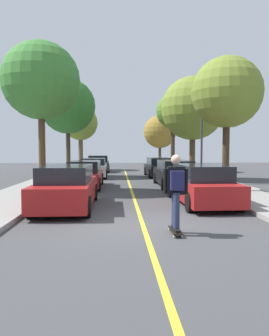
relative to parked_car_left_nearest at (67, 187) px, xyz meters
The scene contains 20 objects.
ground 3.72m from the parked_car_left_nearest, 49.25° to the right, with size 80.00×80.00×0.00m, color #424244.
center_line 2.78m from the parked_car_left_nearest, 27.30° to the left, with size 0.12×39.20×0.01m, color gold.
parked_car_left_nearest is the anchor object (origin of this frame).
parked_car_left_near 5.97m from the parked_car_left_nearest, 90.00° to the left, with size 1.82×4.49×1.39m.
parked_car_left_far 12.16m from the parked_car_left_nearest, 90.00° to the left, with size 2.00×4.27×1.36m.
parked_car_left_farthest 18.11m from the parked_car_left_nearest, 90.00° to the left, with size 2.07×4.23×1.44m.
parked_car_right_nearest 4.81m from the parked_car_left_nearest, ahead, with size 1.92×4.70×1.43m.
parked_car_right_near 7.93m from the parked_car_left_nearest, 53.00° to the left, with size 1.87×4.58×1.40m.
parked_car_right_far 13.51m from the parked_car_left_nearest, 69.32° to the left, with size 2.00×4.47×1.38m.
street_tree_left_nearest 6.51m from the parked_car_left_nearest, 112.35° to the left, with size 3.61×3.61×6.84m.
street_tree_left_near 13.47m from the parked_car_left_nearest, 98.17° to the left, with size 3.92×3.92×6.87m.
street_tree_left_far 21.01m from the parked_car_left_nearest, 95.03° to the left, with size 3.26×3.26×5.98m.
street_tree_right_nearest 8.31m from the parked_car_left_nearest, 27.01° to the left, with size 3.16×3.16×5.97m.
street_tree_right_near 12.64m from the parked_car_left_nearest, 56.78° to the left, with size 4.10×4.10×6.55m.
street_tree_right_far 19.43m from the parked_car_left_nearest, 69.61° to the left, with size 2.97×2.97×6.65m.
street_tree_right_farthest 27.66m from the parked_car_left_nearest, 76.13° to the left, with size 3.75×3.75×5.73m.
fire_hydrant 5.42m from the parked_car_left_nearest, 106.08° to the left, with size 0.20×0.20×0.70m.
streetlamp 10.14m from the parked_car_left_nearest, 48.75° to the left, with size 0.36×0.24×4.85m.
skateboard 4.81m from the parked_car_left_nearest, 49.73° to the right, with size 0.22×0.84×0.10m.
skateboarder 4.81m from the parked_car_left_nearest, 49.99° to the right, with size 0.58×0.70×1.77m.
Camera 1 is at (-0.66, -8.49, 2.00)m, focal length 35.32 mm.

